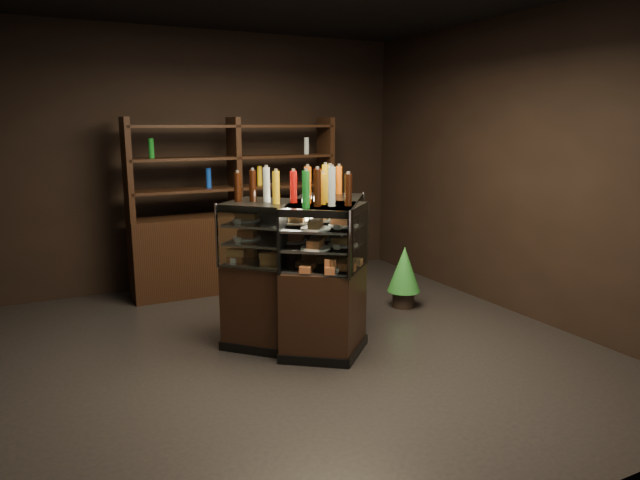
# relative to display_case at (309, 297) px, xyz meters

# --- Properties ---
(ground) EXTENTS (5.00, 5.00, 0.00)m
(ground) POSITION_rel_display_case_xyz_m (-0.21, -0.07, -0.44)
(ground) COLOR black
(ground) RESTS_ON ground
(room_shell) EXTENTS (5.02, 5.02, 3.01)m
(room_shell) POSITION_rel_display_case_xyz_m (-0.21, -0.07, 1.50)
(room_shell) COLOR black
(room_shell) RESTS_ON ground
(display_case) EXTENTS (1.51, 1.30, 1.29)m
(display_case) POSITION_rel_display_case_xyz_m (0.00, 0.00, 0.00)
(display_case) COLOR black
(display_case) RESTS_ON ground
(food_display) EXTENTS (1.15, 0.98, 0.40)m
(food_display) POSITION_rel_display_case_xyz_m (0.00, -0.00, 0.54)
(food_display) COLOR #BF7444
(food_display) RESTS_ON display_case
(bottles_top) EXTENTS (0.98, 0.84, 0.30)m
(bottles_top) POSITION_rel_display_case_xyz_m (-0.00, 0.00, 0.98)
(bottles_top) COLOR #147223
(bottles_top) RESTS_ON display_case
(potted_conifer) EXTENTS (0.35, 0.35, 0.75)m
(potted_conifer) POSITION_rel_display_case_xyz_m (1.35, 0.49, -0.01)
(potted_conifer) COLOR black
(potted_conifer) RESTS_ON ground
(back_shelving) EXTENTS (2.42, 0.42, 2.00)m
(back_shelving) POSITION_rel_display_case_xyz_m (-0.00, 1.98, 0.17)
(back_shelving) COLOR black
(back_shelving) RESTS_ON ground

